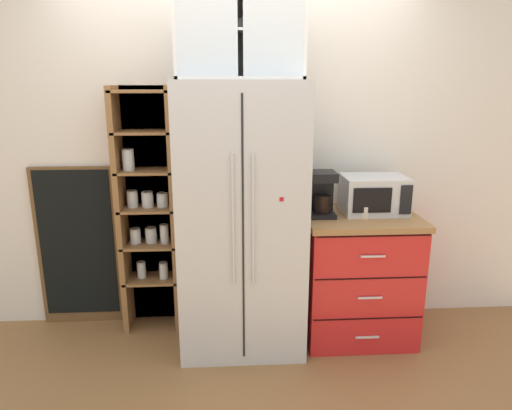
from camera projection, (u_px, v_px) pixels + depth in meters
name	position (u px, v px, depth m)	size (l,w,h in m)	color
ground_plane	(242.00, 338.00, 3.38)	(10.51, 10.51, 0.00)	olive
wall_back_cream	(239.00, 156.00, 3.43)	(4.83, 0.10, 2.55)	silver
refrigerator	(241.00, 218.00, 3.14)	(0.83, 0.72, 1.82)	silver
pantry_shelf_column	(149.00, 209.00, 3.37)	(0.46, 0.29, 1.78)	brown
counter_cabinet	(357.00, 275.00, 3.34)	(0.79, 0.66, 0.91)	red
microwave	(374.00, 194.00, 3.24)	(0.44, 0.33, 0.26)	silver
coffee_maker	(322.00, 193.00, 3.17)	(0.17, 0.20, 0.31)	black
mug_cream	(364.00, 212.00, 3.14)	(0.12, 0.08, 0.08)	silver
mug_charcoal	(362.00, 209.00, 3.18)	(0.12, 0.09, 0.10)	#2D2D33
bottle_clear	(361.00, 198.00, 3.22)	(0.06, 0.06, 0.25)	silver
upper_cabinet	(240.00, 32.00, 2.88)	(0.79, 0.32, 0.58)	silver
chalkboard_menu	(78.00, 246.00, 3.46)	(0.60, 0.04, 1.22)	brown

